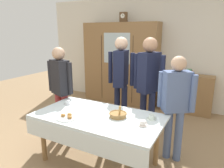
# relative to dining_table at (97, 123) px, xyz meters

# --- Properties ---
(ground_plane) EXTENTS (12.00, 12.00, 0.00)m
(ground_plane) POSITION_rel_dining_table_xyz_m (0.00, 0.23, -0.64)
(ground_plane) COLOR #997A56
(ground_plane) RESTS_ON ground
(back_wall) EXTENTS (6.40, 0.10, 2.70)m
(back_wall) POSITION_rel_dining_table_xyz_m (0.00, 2.88, 0.71)
(back_wall) COLOR silver
(back_wall) RESTS_ON ground
(dining_table) EXTENTS (1.76, 0.94, 0.74)m
(dining_table) POSITION_rel_dining_table_xyz_m (0.00, 0.00, 0.00)
(dining_table) COLOR olive
(dining_table) RESTS_ON ground
(wall_cabinet) EXTENTS (1.97, 0.46, 2.07)m
(wall_cabinet) POSITION_rel_dining_table_xyz_m (-0.90, 2.59, 0.40)
(wall_cabinet) COLOR olive
(wall_cabinet) RESTS_ON ground
(mantel_clock) EXTENTS (0.18, 0.11, 0.24)m
(mantel_clock) POSITION_rel_dining_table_xyz_m (-0.83, 2.59, 1.55)
(mantel_clock) COLOR brown
(mantel_clock) RESTS_ON wall_cabinet
(bookshelf_low) EXTENTS (1.11, 0.35, 0.90)m
(bookshelf_low) POSITION_rel_dining_table_xyz_m (0.79, 2.64, -0.19)
(bookshelf_low) COLOR olive
(bookshelf_low) RESTS_ON ground
(book_stack) EXTENTS (0.16, 0.21, 0.12)m
(book_stack) POSITION_rel_dining_table_xyz_m (0.79, 2.64, 0.32)
(book_stack) COLOR #664C7A
(book_stack) RESTS_ON bookshelf_low
(tea_cup_far_right) EXTENTS (0.13, 0.13, 0.06)m
(tea_cup_far_right) POSITION_rel_dining_table_xyz_m (-0.65, 0.18, 0.13)
(tea_cup_far_right) COLOR white
(tea_cup_far_right) RESTS_ON dining_table
(tea_cup_center) EXTENTS (0.13, 0.13, 0.06)m
(tea_cup_center) POSITION_rel_dining_table_xyz_m (0.68, 0.25, 0.13)
(tea_cup_center) COLOR silver
(tea_cup_center) RESTS_ON dining_table
(tea_cup_mid_left) EXTENTS (0.13, 0.13, 0.06)m
(tea_cup_mid_left) POSITION_rel_dining_table_xyz_m (0.64, 0.02, 0.13)
(tea_cup_mid_left) COLOR white
(tea_cup_mid_left) RESTS_ON dining_table
(bread_basket) EXTENTS (0.24, 0.24, 0.16)m
(bread_basket) POSITION_rel_dining_table_xyz_m (0.26, 0.11, 0.13)
(bread_basket) COLOR #9E7542
(bread_basket) RESTS_ON dining_table
(pastry_plate) EXTENTS (0.28, 0.28, 0.05)m
(pastry_plate) POSITION_rel_dining_table_xyz_m (-0.32, -0.24, 0.11)
(pastry_plate) COLOR white
(pastry_plate) RESTS_ON dining_table
(spoon_mid_right) EXTENTS (0.12, 0.02, 0.01)m
(spoon_mid_right) POSITION_rel_dining_table_xyz_m (-0.12, -0.02, 0.10)
(spoon_mid_right) COLOR silver
(spoon_mid_right) RESTS_ON dining_table
(spoon_mid_left) EXTENTS (0.12, 0.02, 0.01)m
(spoon_mid_left) POSITION_rel_dining_table_xyz_m (0.51, -0.03, 0.10)
(spoon_mid_left) COLOR silver
(spoon_mid_left) RESTS_ON dining_table
(person_behind_table_right) EXTENTS (0.52, 0.36, 1.54)m
(person_behind_table_right) POSITION_rel_dining_table_xyz_m (0.91, 0.63, 0.29)
(person_behind_table_right) COLOR slate
(person_behind_table_right) RESTS_ON ground
(person_behind_table_left) EXTENTS (0.52, 0.41, 1.76)m
(person_behind_table_left) POSITION_rel_dining_table_xyz_m (0.38, 1.00, 0.45)
(person_behind_table_left) COLOR #191E38
(person_behind_table_left) RESTS_ON ground
(person_by_cabinet) EXTENTS (0.52, 0.32, 1.60)m
(person_by_cabinet) POSITION_rel_dining_table_xyz_m (-1.01, 0.43, 0.33)
(person_by_cabinet) COLOR #933338
(person_by_cabinet) RESTS_ON ground
(person_near_right_end) EXTENTS (0.52, 0.39, 1.76)m
(person_near_right_end) POSITION_rel_dining_table_xyz_m (-0.19, 1.14, 0.44)
(person_near_right_end) COLOR #191E38
(person_near_right_end) RESTS_ON ground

